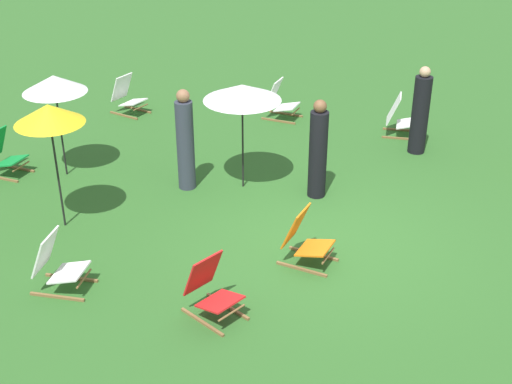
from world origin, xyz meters
TOP-DOWN VIEW (x-y plane):
  - ground_plane at (0.00, 0.00)m, footprint 40.00×40.00m
  - deckchair_1 at (2.70, 5.84)m, footprint 0.52×0.79m
  - deckchair_2 at (-0.71, 5.90)m, footprint 0.56×0.81m
  - deckchair_3 at (-0.69, 0.04)m, footprint 0.51×0.78m
  - deckchair_4 at (4.02, 2.86)m, footprint 0.55×0.80m
  - deckchair_5 at (-2.33, 0.54)m, footprint 0.65×0.86m
  - deckchair_7 at (4.36, 0.35)m, footprint 0.68×0.87m
  - deckchair_8 at (-2.84, 2.61)m, footprint 0.68×0.87m
  - umbrella_0 at (0.91, 1.96)m, footprint 1.27×1.27m
  - umbrella_1 at (-1.57, 3.71)m, footprint 1.01×1.01m
  - umbrella_2 at (-0.21, 4.93)m, footprint 1.08×1.08m
  - person_0 at (0.42, 2.78)m, footprint 0.42×0.42m
  - person_1 at (3.74, -0.20)m, footprint 0.35×0.35m
  - person_2 at (1.22, 0.73)m, footprint 0.39×0.39m

SIDE VIEW (x-z plane):
  - ground_plane at x=0.00m, z-range 0.00..0.00m
  - deckchair_1 at x=2.70m, z-range -0.05..0.79m
  - deckchair_2 at x=-0.71m, z-range -0.05..0.79m
  - deckchair_3 at x=-0.69m, z-range -0.05..0.79m
  - deckchair_4 at x=4.02m, z-range -0.05..0.79m
  - deckchair_5 at x=-2.33m, z-range -0.05..0.79m
  - deckchair_7 at x=4.36m, z-range -0.05..0.79m
  - deckchair_8 at x=-2.84m, z-range -0.05..0.79m
  - person_1 at x=3.74m, z-range -0.05..1.62m
  - person_2 at x=1.22m, z-range -0.04..1.64m
  - person_0 at x=0.42m, z-range -0.04..1.71m
  - umbrella_2 at x=-0.21m, z-range 0.76..2.58m
  - umbrella_0 at x=0.91m, z-range 0.78..2.60m
  - umbrella_1 at x=-1.57m, z-range 0.84..2.83m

